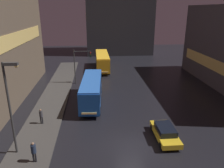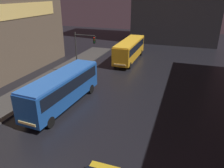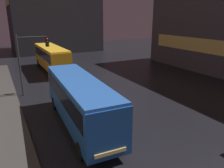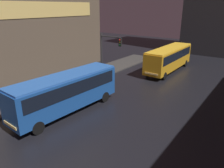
# 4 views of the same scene
# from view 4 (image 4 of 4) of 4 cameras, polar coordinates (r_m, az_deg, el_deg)

# --- Properties ---
(sidewalk_left) EXTENTS (4.00, 48.00, 0.15)m
(sidewalk_left) POSITION_cam_4_polar(r_m,az_deg,el_deg) (23.56, -21.01, -3.36)
(sidewalk_left) COLOR #3D3A38
(sidewalk_left) RESTS_ON ground
(bus_near) EXTENTS (3.00, 10.32, 3.36)m
(bus_near) POSITION_cam_4_polar(r_m,az_deg,el_deg) (18.94, -11.84, -1.48)
(bus_near) COLOR #194793
(bus_near) RESTS_ON ground
(bus_far) EXTENTS (2.60, 10.91, 3.36)m
(bus_far) POSITION_cam_4_polar(r_m,az_deg,el_deg) (31.75, 14.69, 6.87)
(bus_far) COLOR orange
(bus_far) RESTS_ON ground
(traffic_light_main) EXTENTS (2.92, 0.35, 5.82)m
(traffic_light_main) POSITION_cam_4_polar(r_m,az_deg,el_deg) (25.54, -1.01, 8.76)
(traffic_light_main) COLOR #2D2D2D
(traffic_light_main) RESTS_ON ground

